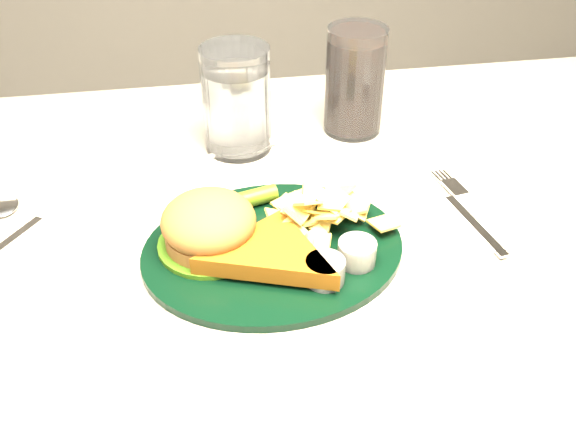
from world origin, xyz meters
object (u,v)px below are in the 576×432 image
Objects in this scene: cola_glass at (355,81)px; dinner_plate at (273,229)px; water_glass at (237,100)px; fork_napkin at (472,221)px.

dinner_plate is at bearing -120.83° from cola_glass.
fork_napkin is (0.23, -0.21, -0.06)m from water_glass.
water_glass is 0.16m from cola_glass.
water_glass is 0.93× the size of fork_napkin.
water_glass is at bearing 87.56° from dinner_plate.
dinner_plate reaches higher than fork_napkin.
cola_glass is 0.97× the size of fork_napkin.
dinner_plate is 2.01× the size of water_glass.
dinner_plate is 0.29m from cola_glass.
water_glass reaches higher than fork_napkin.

